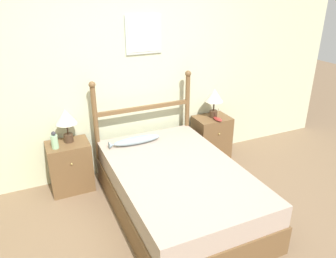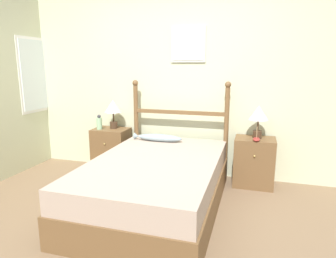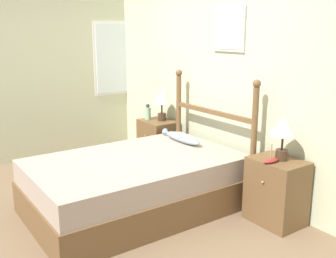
{
  "view_description": "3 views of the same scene",
  "coord_description": "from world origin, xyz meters",
  "px_view_note": "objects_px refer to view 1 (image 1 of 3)",
  "views": [
    {
      "loc": [
        -1.23,
        -2.15,
        2.33
      ],
      "look_at": [
        0.22,
        1.03,
        0.79
      ],
      "focal_mm": 35.0,
      "sensor_mm": 36.0,
      "label": 1
    },
    {
      "loc": [
        1.09,
        -2.29,
        1.51
      ],
      "look_at": [
        0.1,
        1.06,
        0.76
      ],
      "focal_mm": 32.0,
      "sensor_mm": 36.0,
      "label": 2
    },
    {
      "loc": [
        3.33,
        -1.3,
        1.75
      ],
      "look_at": [
        0.12,
        0.95,
        0.78
      ],
      "focal_mm": 42.0,
      "sensor_mm": 36.0,
      "label": 3
    }
  ],
  "objects_px": {
    "table_lamp_left": "(66,119)",
    "fish_pillow": "(136,140)",
    "bed": "(178,190)",
    "model_boat": "(218,119)",
    "bottle": "(55,141)",
    "nightstand_right": "(211,137)",
    "table_lamp_right": "(214,97)",
    "nightstand_left": "(70,166)"
  },
  "relations": [
    {
      "from": "table_lamp_left",
      "to": "fish_pillow",
      "type": "bearing_deg",
      "value": -17.64
    },
    {
      "from": "table_lamp_left",
      "to": "fish_pillow",
      "type": "relative_size",
      "value": 0.63
    },
    {
      "from": "bed",
      "to": "model_boat",
      "type": "relative_size",
      "value": 11.38
    },
    {
      "from": "bottle",
      "to": "fish_pillow",
      "type": "height_order",
      "value": "bottle"
    },
    {
      "from": "nightstand_right",
      "to": "bottle",
      "type": "distance_m",
      "value": 2.17
    },
    {
      "from": "table_lamp_right",
      "to": "bottle",
      "type": "bearing_deg",
      "value": -177.87
    },
    {
      "from": "table_lamp_right",
      "to": "fish_pillow",
      "type": "distance_m",
      "value": 1.29
    },
    {
      "from": "nightstand_right",
      "to": "bottle",
      "type": "xyz_separation_m",
      "value": [
        -2.13,
        -0.07,
        0.4
      ]
    },
    {
      "from": "bed",
      "to": "nightstand_right",
      "type": "height_order",
      "value": "nightstand_right"
    },
    {
      "from": "nightstand_left",
      "to": "nightstand_right",
      "type": "bearing_deg",
      "value": 0.0
    },
    {
      "from": "nightstand_right",
      "to": "table_lamp_right",
      "type": "height_order",
      "value": "table_lamp_right"
    },
    {
      "from": "nightstand_left",
      "to": "table_lamp_left",
      "type": "distance_m",
      "value": 0.61
    },
    {
      "from": "bed",
      "to": "nightstand_left",
      "type": "height_order",
      "value": "nightstand_left"
    },
    {
      "from": "model_boat",
      "to": "bed",
      "type": "bearing_deg",
      "value": -141.07
    },
    {
      "from": "table_lamp_left",
      "to": "table_lamp_right",
      "type": "distance_m",
      "value": 1.98
    },
    {
      "from": "table_lamp_left",
      "to": "model_boat",
      "type": "relative_size",
      "value": 2.26
    },
    {
      "from": "nightstand_right",
      "to": "bottle",
      "type": "height_order",
      "value": "bottle"
    },
    {
      "from": "nightstand_left",
      "to": "table_lamp_right",
      "type": "relative_size",
      "value": 1.51
    },
    {
      "from": "table_lamp_left",
      "to": "fish_pillow",
      "type": "height_order",
      "value": "table_lamp_left"
    },
    {
      "from": "bottle",
      "to": "fish_pillow",
      "type": "xyz_separation_m",
      "value": [
        0.92,
        -0.13,
        -0.12
      ]
    },
    {
      "from": "fish_pillow",
      "to": "table_lamp_right",
      "type": "bearing_deg",
      "value": 9.62
    },
    {
      "from": "bed",
      "to": "fish_pillow",
      "type": "height_order",
      "value": "fish_pillow"
    },
    {
      "from": "nightstand_right",
      "to": "model_boat",
      "type": "xyz_separation_m",
      "value": [
        0.01,
        -0.12,
        0.33
      ]
    },
    {
      "from": "bed",
      "to": "model_boat",
      "type": "height_order",
      "value": "model_boat"
    },
    {
      "from": "nightstand_left",
      "to": "fish_pillow",
      "type": "height_order",
      "value": "fish_pillow"
    },
    {
      "from": "bottle",
      "to": "model_boat",
      "type": "bearing_deg",
      "value": -1.36
    },
    {
      "from": "table_lamp_right",
      "to": "bottle",
      "type": "xyz_separation_m",
      "value": [
        -2.15,
        -0.08,
        -0.2
      ]
    },
    {
      "from": "model_boat",
      "to": "fish_pillow",
      "type": "xyz_separation_m",
      "value": [
        -1.22,
        -0.08,
        -0.05
      ]
    },
    {
      "from": "model_boat",
      "to": "fish_pillow",
      "type": "height_order",
      "value": "model_boat"
    },
    {
      "from": "nightstand_left",
      "to": "nightstand_right",
      "type": "distance_m",
      "value": 1.99
    },
    {
      "from": "nightstand_right",
      "to": "model_boat",
      "type": "height_order",
      "value": "model_boat"
    },
    {
      "from": "nightstand_left",
      "to": "fish_pillow",
      "type": "bearing_deg",
      "value": -14.0
    },
    {
      "from": "fish_pillow",
      "to": "bottle",
      "type": "bearing_deg",
      "value": 172.11
    },
    {
      "from": "table_lamp_left",
      "to": "bottle",
      "type": "bearing_deg",
      "value": -146.14
    },
    {
      "from": "bed",
      "to": "nightstand_right",
      "type": "distance_m",
      "value": 1.37
    },
    {
      "from": "fish_pillow",
      "to": "model_boat",
      "type": "bearing_deg",
      "value": 3.62
    },
    {
      "from": "bottle",
      "to": "nightstand_right",
      "type": "bearing_deg",
      "value": 1.82
    },
    {
      "from": "nightstand_right",
      "to": "table_lamp_right",
      "type": "xyz_separation_m",
      "value": [
        0.02,
        0.01,
        0.6
      ]
    },
    {
      "from": "nightstand_left",
      "to": "nightstand_right",
      "type": "relative_size",
      "value": 1.0
    },
    {
      "from": "bottle",
      "to": "table_lamp_left",
      "type": "bearing_deg",
      "value": 33.86
    },
    {
      "from": "bed",
      "to": "table_lamp_right",
      "type": "distance_m",
      "value": 1.53
    },
    {
      "from": "nightstand_right",
      "to": "table_lamp_right",
      "type": "distance_m",
      "value": 0.6
    }
  ]
}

